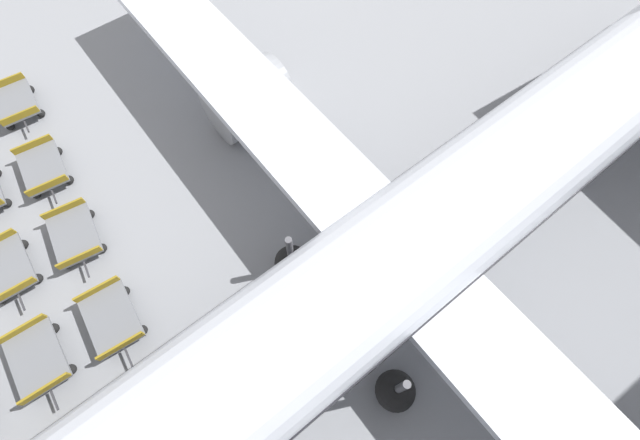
{
  "coord_description": "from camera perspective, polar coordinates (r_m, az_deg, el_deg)",
  "views": [
    {
      "loc": [
        21.01,
        -13.41,
        15.41
      ],
      "look_at": [
        15.85,
        -9.91,
        2.79
      ],
      "focal_mm": 24.0,
      "sensor_mm": 36.0,
      "label": 1
    }
  ],
  "objects": [
    {
      "name": "baggage_dolly_row_mid_b_col_d",
      "position": [
        17.0,
        -26.01,
        -11.75
      ],
      "size": [
        3.13,
        1.78,
        0.92
      ],
      "color": "slate",
      "rests_on": "ground_plane"
    },
    {
      "name": "baggage_dolly_row_mid_a_col_d",
      "position": [
        17.83,
        -33.48,
        -15.22
      ],
      "size": [
        3.12,
        1.75,
        0.92
      ],
      "color": "slate",
      "rests_on": "ground_plane"
    },
    {
      "name": "baggage_dolly_row_mid_b_col_c",
      "position": [
        18.89,
        -29.89,
        -1.81
      ],
      "size": [
        3.17,
        1.87,
        0.92
      ],
      "color": "slate",
      "rests_on": "ground_plane"
    },
    {
      "name": "baggage_dolly_row_mid_b_col_b",
      "position": [
        21.23,
        -32.97,
        5.79
      ],
      "size": [
        3.15,
        1.82,
        0.92
      ],
      "color": "slate",
      "rests_on": "ground_plane"
    },
    {
      "name": "baggage_dolly_row_mid_b_col_a",
      "position": [
        24.24,
        -35.44,
        12.59
      ],
      "size": [
        3.13,
        1.78,
        0.92
      ],
      "color": "slate",
      "rests_on": "ground_plane"
    },
    {
      "name": "baggage_dolly_row_mid_b_col_e",
      "position": [
        15.85,
        -21.6,
        -24.84
      ],
      "size": [
        3.11,
        1.73,
        0.92
      ],
      "color": "slate",
      "rests_on": "ground_plane"
    },
    {
      "name": "baggage_dolly_row_mid_a_col_c",
      "position": [
        19.65,
        -36.24,
        -5.23
      ],
      "size": [
        3.12,
        1.76,
        0.92
      ],
      "color": "slate",
      "rests_on": "ground_plane"
    },
    {
      "name": "airplane",
      "position": [
        13.52,
        14.42,
        -1.68
      ],
      "size": [
        37.21,
        44.29,
        14.26
      ],
      "color": "silver",
      "rests_on": "ground_plane"
    }
  ]
}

